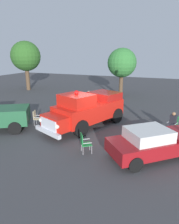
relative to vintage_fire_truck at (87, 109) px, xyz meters
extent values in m
plane|color=#424244|center=(0.55, 0.61, -1.20)|extent=(60.00, 60.00, 0.00)
cylinder|color=black|center=(1.78, 0.35, -0.68)|extent=(1.08, 0.69, 1.04)
cylinder|color=black|center=(1.02, -1.50, -0.68)|extent=(1.08, 0.69, 1.04)
cylinder|color=black|center=(-1.45, 1.68, -0.68)|extent=(1.08, 0.69, 1.04)
cylinder|color=black|center=(-2.22, -0.17, -0.68)|extent=(1.08, 0.69, 1.04)
cube|color=red|center=(-0.22, 0.09, -0.15)|extent=(5.33, 3.81, 1.10)
cube|color=red|center=(2.42, -1.00, -0.28)|extent=(1.50, 1.97, 0.84)
cube|color=red|center=(0.85, -0.35, 0.75)|extent=(2.30, 2.40, 0.76)
cube|color=#B21914|center=(-1.65, 0.68, 0.60)|extent=(2.32, 2.46, 0.60)
cube|color=silver|center=(2.84, -1.17, -0.28)|extent=(0.66, 1.38, 0.64)
cube|color=silver|center=(2.93, -1.21, -0.70)|extent=(1.04, 2.15, 0.24)
sphere|color=white|center=(3.13, -0.45, -0.20)|extent=(0.34, 0.34, 0.26)
sphere|color=white|center=(2.54, -1.89, -0.20)|extent=(0.34, 0.34, 0.26)
sphere|color=red|center=(0.85, -0.35, 1.25)|extent=(0.37, 0.37, 0.28)
cylinder|color=black|center=(1.08, 5.03, -0.86)|extent=(0.64, 0.68, 0.68)
cylinder|color=black|center=(3.00, 2.85, -0.86)|extent=(0.64, 0.68, 0.68)
cylinder|color=black|center=(4.23, 3.93, -0.86)|extent=(0.64, 0.68, 0.68)
cube|color=maroon|center=(2.66, 4.48, -0.58)|extent=(4.12, 4.34, 0.64)
cube|color=maroon|center=(1.70, 5.57, -0.22)|extent=(2.16, 2.13, 0.20)
cube|color=white|center=(2.86, 4.26, -0.02)|extent=(2.43, 2.46, 0.56)
cylinder|color=black|center=(2.92, -3.56, -0.80)|extent=(0.66, 0.83, 0.80)
cylinder|color=black|center=(1.42, -4.48, -0.80)|extent=(0.66, 0.83, 0.80)
cube|color=#235B38|center=(2.49, -4.53, -0.25)|extent=(3.03, 3.30, 1.00)
cylinder|color=#B7BABF|center=(-0.72, 5.47, -0.98)|extent=(0.04, 0.04, 0.44)
cylinder|color=#B7BABF|center=(-0.90, 5.06, -0.98)|extent=(0.04, 0.04, 0.44)
cylinder|color=#B7BABF|center=(-1.13, 5.64, -0.98)|extent=(0.04, 0.04, 0.44)
cylinder|color=#B7BABF|center=(-1.30, 5.23, -0.98)|extent=(0.04, 0.04, 0.44)
cube|color=#1E7F38|center=(-1.01, 5.35, -0.74)|extent=(0.63, 0.63, 0.04)
cube|color=#1E7F38|center=(-1.23, 5.44, -0.46)|extent=(0.23, 0.46, 0.56)
cube|color=#B7BABF|center=(-0.92, 5.57, -0.58)|extent=(0.42, 0.21, 0.03)
cube|color=#B7BABF|center=(-1.11, 5.13, -0.58)|extent=(0.42, 0.21, 0.03)
cylinder|color=#B7BABF|center=(0.80, -3.06, -0.98)|extent=(0.04, 0.04, 0.44)
cylinder|color=#B7BABF|center=(1.21, -2.92, -0.98)|extent=(0.04, 0.04, 0.44)
cylinder|color=#B7BABF|center=(0.93, -3.48, -0.98)|extent=(0.04, 0.04, 0.44)
cylinder|color=#B7BABF|center=(1.35, -3.34, -0.98)|extent=(0.04, 0.04, 0.44)
cube|color=beige|center=(1.07, -3.20, -0.74)|extent=(0.61, 0.61, 0.04)
cube|color=beige|center=(1.15, -3.43, -0.46)|extent=(0.47, 0.19, 0.56)
cube|color=#B7BABF|center=(0.85, -3.28, -0.58)|extent=(0.17, 0.43, 0.03)
cube|color=#B7BABF|center=(1.30, -3.12, -0.58)|extent=(0.17, 0.43, 0.03)
cylinder|color=#B7BABF|center=(3.16, 1.46, -0.98)|extent=(0.04, 0.04, 0.44)
cylinder|color=#B7BABF|center=(3.52, 1.72, -0.98)|extent=(0.04, 0.04, 0.44)
cylinder|color=#B7BABF|center=(3.41, 1.10, -0.98)|extent=(0.04, 0.04, 0.44)
cylinder|color=#B7BABF|center=(3.77, 1.36, -0.98)|extent=(0.04, 0.04, 0.44)
cube|color=#1E7F38|center=(3.47, 1.41, -0.74)|extent=(0.67, 0.67, 0.04)
cube|color=#1E7F38|center=(3.60, 1.21, -0.46)|extent=(0.42, 0.31, 0.56)
cube|color=#B7BABF|center=(3.27, 1.27, -0.58)|extent=(0.28, 0.38, 0.03)
cube|color=#B7BABF|center=(3.66, 1.55, -0.58)|extent=(0.28, 0.38, 0.03)
cylinder|color=#383842|center=(-0.73, 5.33, -0.97)|extent=(0.17, 0.17, 0.45)
cylinder|color=#383842|center=(-0.80, 5.15, -0.97)|extent=(0.17, 0.17, 0.45)
cube|color=#383842|center=(-0.87, 5.39, -0.69)|extent=(0.46, 0.31, 0.13)
cube|color=#383842|center=(-0.95, 5.21, -0.69)|extent=(0.46, 0.31, 0.13)
cube|color=#26262D|center=(-1.10, 5.38, -0.39)|extent=(0.36, 0.45, 0.54)
sphere|color=#9E704C|center=(-1.08, 5.37, -0.02)|extent=(0.29, 0.29, 0.22)
cylinder|color=#2D334C|center=(-3.63, -1.41, -0.76)|extent=(0.16, 0.16, 0.88)
cylinder|color=#2D334C|center=(-3.85, -1.40, -0.76)|extent=(0.16, 0.16, 0.88)
cube|color=silver|center=(-3.74, -1.41, -0.04)|extent=(0.43, 0.27, 0.56)
cylinder|color=silver|center=(-3.47, -1.42, -0.10)|extent=(0.10, 0.10, 0.60)
cylinder|color=silver|center=(-4.01, -1.40, -0.10)|extent=(0.10, 0.10, 0.60)
sphere|color=beige|center=(-3.74, -1.41, 0.36)|extent=(0.24, 0.24, 0.23)
cylinder|color=brown|center=(-9.72, -12.59, 0.33)|extent=(0.52, 0.52, 3.05)
sphere|color=#2E6123|center=(-9.72, -12.59, 3.17)|extent=(3.76, 3.76, 3.76)
cylinder|color=brown|center=(-10.58, -0.21, 0.10)|extent=(0.44, 0.44, 2.60)
sphere|color=#347B36|center=(-10.58, -0.21, 2.52)|extent=(3.20, 3.20, 3.20)
camera|label=1|loc=(11.72, 4.90, 3.62)|focal=31.81mm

